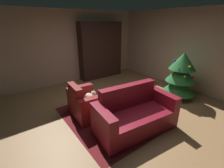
{
  "coord_description": "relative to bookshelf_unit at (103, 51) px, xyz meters",
  "views": [
    {
      "loc": [
        2.74,
        -2.31,
        2.22
      ],
      "look_at": [
        -0.3,
        -0.07,
        0.71
      ],
      "focal_mm": 25.26,
      "sensor_mm": 36.0,
      "label": 1
    }
  ],
  "objects": [
    {
      "name": "ground_plane",
      "position": [
        2.71,
        -1.26,
        -1.09
      ],
      "size": [
        7.05,
        7.05,
        0.0
      ],
      "primitive_type": "plane",
      "color": "#9C7348"
    },
    {
      "name": "wall_back",
      "position": [
        2.71,
        1.56,
        0.22
      ],
      "size": [
        5.99,
        0.06,
        2.62
      ],
      "primitive_type": "cube",
      "color": "tan",
      "rests_on": "ground"
    },
    {
      "name": "wall_left",
      "position": [
        -0.26,
        -1.26,
        0.22
      ],
      "size": [
        0.06,
        5.69,
        2.62
      ],
      "primitive_type": "cube",
      "color": "tan",
      "rests_on": "ground"
    },
    {
      "name": "area_rug",
      "position": [
        2.71,
        -1.63,
        -1.09
      ],
      "size": [
        2.38,
        1.95,
        0.01
      ],
      "primitive_type": "cube",
      "color": "maroon",
      "rests_on": "ground"
    },
    {
      "name": "bookshelf_unit",
      "position": [
        0.0,
        0.0,
        0.0
      ],
      "size": [
        0.39,
        1.82,
        2.21
      ],
      "color": "black",
      "rests_on": "ground"
    },
    {
      "name": "armchair_red",
      "position": [
        2.31,
        -2.06,
        -0.78
      ],
      "size": [
        0.99,
        0.74,
        0.86
      ],
      "color": "maroon",
      "rests_on": "ground"
    },
    {
      "name": "couch_red",
      "position": [
        3.4,
        -1.45,
        -0.77
      ],
      "size": [
        0.98,
        1.83,
        0.95
      ],
      "color": "maroon",
      "rests_on": "ground"
    },
    {
      "name": "coffee_table",
      "position": [
        2.9,
        -1.54,
        -0.72
      ],
      "size": [
        0.8,
        0.8,
        0.4
      ],
      "color": "black",
      "rests_on": "ground"
    },
    {
      "name": "book_stack_on_table",
      "position": [
        2.92,
        -1.54,
        -0.64
      ],
      "size": [
        0.21,
        0.17,
        0.1
      ],
      "color": "gray",
      "rests_on": "coffee_table"
    },
    {
      "name": "bottle_on_table",
      "position": [
        3.12,
        -1.48,
        -0.57
      ],
      "size": [
        0.07,
        0.07,
        0.3
      ],
      "color": "#175A24",
      "rests_on": "coffee_table"
    },
    {
      "name": "decorated_tree",
      "position": [
        3.07,
        0.74,
        -0.37
      ],
      "size": [
        0.96,
        0.96,
        1.4
      ],
      "color": "brown",
      "rests_on": "ground"
    }
  ]
}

